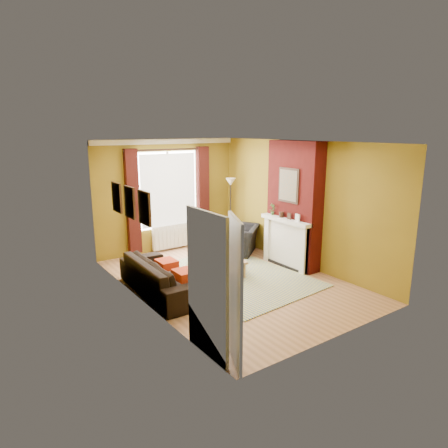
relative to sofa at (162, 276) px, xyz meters
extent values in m
plane|color=#8F6241|center=(1.42, -0.26, -0.33)|extent=(5.50, 5.50, 0.00)
cube|color=olive|center=(1.42, 2.49, 1.07)|extent=(3.80, 0.02, 2.80)
cube|color=olive|center=(1.42, -3.01, 1.07)|extent=(3.80, 0.02, 2.80)
cube|color=olive|center=(3.32, -0.26, 1.07)|extent=(0.02, 5.50, 2.80)
cube|color=olive|center=(-0.48, -0.26, 1.07)|extent=(0.02, 5.50, 2.80)
cube|color=white|center=(1.42, -0.26, 2.47)|extent=(3.80, 5.50, 0.01)
cube|color=#400A09|center=(3.14, -0.26, 1.07)|extent=(0.35, 1.40, 2.80)
cube|color=silver|center=(2.95, -0.26, 0.22)|extent=(0.12, 1.30, 1.10)
cube|color=silver|center=(2.90, -0.26, 0.75)|extent=(0.22, 1.40, 0.08)
cube|color=silver|center=(2.93, -0.84, 0.19)|extent=(0.16, 0.14, 1.04)
cube|color=silver|center=(2.93, 0.32, 0.19)|extent=(0.16, 0.14, 1.04)
cube|color=black|center=(2.98, -0.26, 0.12)|extent=(0.06, 0.80, 0.90)
cube|color=black|center=(2.96, -0.26, -0.30)|extent=(0.20, 1.00, 0.06)
cube|color=silver|center=(2.91, -0.61, 0.87)|extent=(0.03, 0.12, 0.16)
cube|color=black|center=(2.91, -0.36, 0.86)|extent=(0.03, 0.10, 0.14)
cylinder|color=black|center=(2.91, -0.11, 0.85)|extent=(0.10, 0.10, 0.12)
cube|color=black|center=(2.96, -0.26, 1.52)|extent=(0.03, 0.60, 0.75)
cube|color=#975833|center=(2.93, -0.26, 1.52)|extent=(0.01, 0.52, 0.66)
cube|color=silver|center=(1.42, 2.45, 2.41)|extent=(3.80, 0.08, 0.12)
cube|color=white|center=(1.42, 2.46, 1.22)|extent=(1.60, 0.04, 1.90)
cube|color=white|center=(1.42, 2.42, 1.22)|extent=(1.50, 0.02, 1.80)
cube|color=silver|center=(1.42, 2.44, 1.22)|extent=(0.06, 0.04, 1.90)
cube|color=#3A100D|center=(0.44, 2.37, 1.02)|extent=(0.30, 0.16, 2.50)
cube|color=#3A100D|center=(2.40, 2.37, 1.02)|extent=(0.30, 0.16, 2.50)
cylinder|color=black|center=(1.42, 2.37, 2.22)|extent=(2.30, 0.05, 0.05)
cube|color=silver|center=(1.42, 2.39, 0.02)|extent=(1.00, 0.10, 0.60)
cube|color=silver|center=(0.97, 2.33, 0.02)|extent=(0.04, 0.03, 0.56)
cube|color=silver|center=(1.08, 2.33, 0.02)|extent=(0.04, 0.03, 0.56)
cube|color=silver|center=(1.19, 2.33, 0.02)|extent=(0.04, 0.03, 0.56)
cube|color=silver|center=(1.30, 2.33, 0.02)|extent=(0.04, 0.03, 0.56)
cube|color=silver|center=(1.41, 2.33, 0.02)|extent=(0.04, 0.03, 0.56)
cube|color=silver|center=(1.52, 2.33, 0.02)|extent=(0.04, 0.03, 0.56)
cube|color=silver|center=(1.63, 2.33, 0.02)|extent=(0.04, 0.03, 0.56)
cube|color=silver|center=(1.74, 2.33, 0.02)|extent=(0.04, 0.03, 0.56)
cube|color=silver|center=(1.85, 2.33, 0.02)|extent=(0.04, 0.03, 0.56)
cube|color=black|center=(-0.45, -0.36, 1.42)|extent=(0.04, 0.44, 0.58)
cube|color=#C4EC37|center=(-0.43, -0.36, 1.42)|extent=(0.01, 0.38, 0.52)
cube|color=black|center=(-0.45, 0.29, 1.42)|extent=(0.04, 0.44, 0.58)
cube|color=#329772|center=(-0.43, 0.29, 1.42)|extent=(0.01, 0.38, 0.52)
cube|color=black|center=(-0.45, 0.94, 1.42)|extent=(0.04, 0.44, 0.58)
cube|color=#D5355B|center=(-0.43, 0.94, 1.42)|extent=(0.01, 0.38, 0.52)
cube|color=silver|center=(-0.46, -2.31, 0.67)|extent=(0.05, 0.94, 2.06)
cube|color=black|center=(-0.44, -2.31, 0.67)|extent=(0.02, 0.80, 1.98)
cube|color=silver|center=(-0.26, -2.67, 0.67)|extent=(0.37, 0.74, 1.98)
imported|color=#3D6B2F|center=(2.91, 0.19, 0.93)|extent=(0.14, 0.10, 0.27)
cube|color=#AA290E|center=(0.15, -0.60, 0.18)|extent=(0.34, 0.40, 0.16)
cube|color=#AA290E|center=(0.15, 0.10, 0.18)|extent=(0.34, 0.40, 0.16)
cube|color=#32488B|center=(1.61, -0.11, -0.32)|extent=(2.65, 3.49, 0.02)
imported|color=black|center=(0.00, 0.00, 0.00)|extent=(0.93, 2.27, 0.66)
imported|color=black|center=(2.68, 1.16, 0.02)|extent=(1.42, 1.40, 0.69)
cube|color=tan|center=(1.61, 0.20, 0.01)|extent=(0.75, 1.18, 0.05)
cylinder|color=tan|center=(1.30, -0.24, -0.17)|extent=(0.05, 0.05, 0.32)
cylinder|color=tan|center=(1.73, -0.32, -0.17)|extent=(0.05, 0.05, 0.32)
cylinder|color=tan|center=(1.50, 0.72, -0.17)|extent=(0.05, 0.05, 0.32)
cylinder|color=tan|center=(1.93, 0.64, -0.17)|extent=(0.05, 0.05, 0.32)
cylinder|color=#A68447|center=(2.02, 1.82, -0.11)|extent=(0.40, 0.40, 0.45)
cylinder|color=black|center=(2.97, 1.91, -0.31)|extent=(0.28, 0.28, 0.03)
cylinder|color=black|center=(2.97, 1.91, 0.53)|extent=(0.03, 0.03, 1.65)
cone|color=#F2E4C6|center=(2.97, 1.91, 1.36)|extent=(0.28, 0.28, 0.20)
imported|color=#999999|center=(1.38, -0.12, 0.05)|extent=(0.27, 0.32, 0.03)
imported|color=#999999|center=(1.68, 0.58, 0.05)|extent=(0.25, 0.30, 0.02)
imported|color=#999999|center=(1.67, 0.00, 0.09)|extent=(0.11, 0.11, 0.10)
cube|color=#242427|center=(1.54, 0.24, 0.05)|extent=(0.06, 0.18, 0.02)
camera|label=1|loc=(-3.10, -6.51, 2.72)|focal=32.00mm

